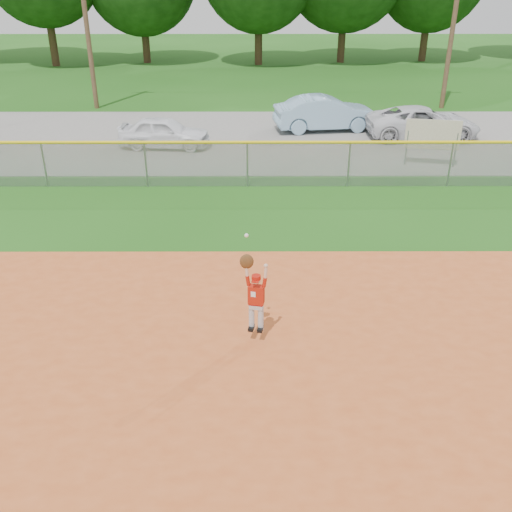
{
  "coord_description": "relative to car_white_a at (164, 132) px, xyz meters",
  "views": [
    {
      "loc": [
        0.24,
        -8.04,
        6.49
      ],
      "look_at": [
        0.26,
        2.64,
        1.1
      ],
      "focal_mm": 40.0,
      "sensor_mm": 36.0,
      "label": 1
    }
  ],
  "objects": [
    {
      "name": "ballplayer",
      "position": [
        3.63,
        -13.41,
        0.42
      ],
      "size": [
        0.53,
        0.27,
        2.01
      ],
      "color": "silver",
      "rests_on": "ground"
    },
    {
      "name": "car_blue",
      "position": [
        6.78,
        2.76,
        0.13
      ],
      "size": [
        4.71,
        2.21,
        1.49
      ],
      "primitive_type": "imported",
      "rotation": [
        0.0,
        0.0,
        1.71
      ],
      "color": "#8EB6D4",
      "rests_on": "parking_strip"
    },
    {
      "name": "parking_strip",
      "position": [
        3.39,
        1.44,
        -0.63
      ],
      "size": [
        44.0,
        10.0,
        0.03
      ],
      "primitive_type": "cube",
      "color": "slate",
      "rests_on": "ground"
    },
    {
      "name": "outfield_fence",
      "position": [
        3.39,
        -4.56,
        0.24
      ],
      "size": [
        40.06,
        0.1,
        1.55
      ],
      "color": "gray",
      "rests_on": "ground"
    },
    {
      "name": "sponsor_sign",
      "position": [
        10.02,
        -2.43,
        0.49
      ],
      "size": [
        1.91,
        0.42,
        1.72
      ],
      "color": "gray",
      "rests_on": "ground"
    },
    {
      "name": "ground",
      "position": [
        3.39,
        -14.56,
        -0.65
      ],
      "size": [
        120.0,
        120.0,
        0.0
      ],
      "primitive_type": "plane",
      "color": "#1C5313",
      "rests_on": "ground"
    },
    {
      "name": "car_white_a",
      "position": [
        0.0,
        0.0,
        0.0
      ],
      "size": [
        3.73,
        1.77,
        1.23
      ],
      "primitive_type": "imported",
      "rotation": [
        0.0,
        0.0,
        1.48
      ],
      "color": "white",
      "rests_on": "parking_strip"
    },
    {
      "name": "car_white_b",
      "position": [
        10.75,
        1.42,
        0.04
      ],
      "size": [
        4.77,
        2.3,
        1.31
      ],
      "primitive_type": "imported",
      "rotation": [
        0.0,
        0.0,
        1.6
      ],
      "color": "white",
      "rests_on": "parking_strip"
    },
    {
      "name": "power_lines",
      "position": [
        4.39,
        7.44,
        4.03
      ],
      "size": [
        19.4,
        0.24,
        9.0
      ],
      "color": "#4C3823",
      "rests_on": "ground"
    }
  ]
}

